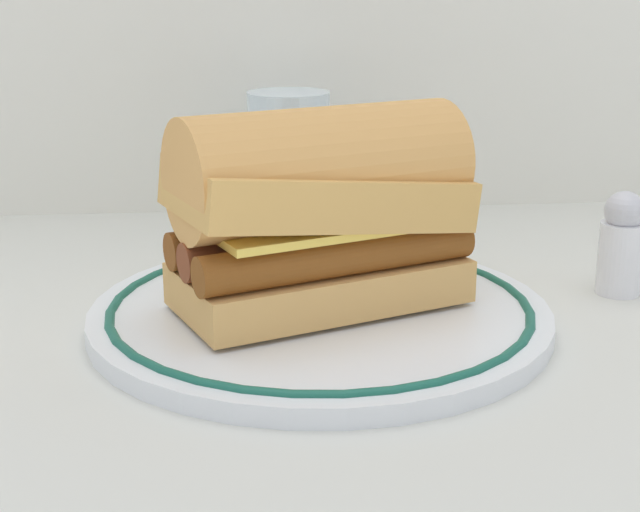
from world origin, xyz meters
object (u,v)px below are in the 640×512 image
drinking_glass (289,172)px  plate (320,313)px  salt_shaker (621,244)px  sausage_sandwich (320,207)px

drinking_glass → plate: bearing=-88.4°
plate → salt_shaker: bearing=11.2°
sausage_sandwich → salt_shaker: bearing=-10.7°
sausage_sandwich → drinking_glass: 0.22m
plate → drinking_glass: bearing=91.6°
plate → sausage_sandwich: size_ratio=1.47×
drinking_glass → salt_shaker: (0.21, -0.18, -0.02)m
sausage_sandwich → drinking_glass: (-0.01, 0.22, -0.02)m
sausage_sandwich → drinking_glass: bearing=69.7°
plate → drinking_glass: 0.22m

